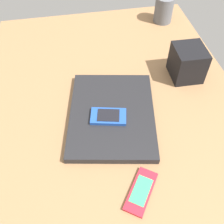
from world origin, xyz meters
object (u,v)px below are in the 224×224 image
cell_phone_on_desk (140,192)px  desk_organizer (187,63)px  laptop_closed (112,114)px  cell_phone_on_laptop (108,116)px  pen_cup (164,10)px

cell_phone_on_desk → desk_organizer: desk_organizer is taller
laptop_closed → cell_phone_on_laptop: size_ratio=2.87×
cell_phone_on_desk → pen_cup: bearing=158.4°
laptop_closed → cell_phone_on_laptop: 2.89cm
laptop_closed → cell_phone_on_desk: (24.76, 2.16, -0.57)cm
laptop_closed → desk_organizer: 31.42cm
laptop_closed → cell_phone_on_desk: size_ratio=2.57×
cell_phone_on_laptop → pen_cup: size_ratio=1.07×
cell_phone_on_laptop → laptop_closed: bearing=143.9°
cell_phone_on_laptop → pen_cup: (-50.08, 32.38, 2.61)cm
desk_organizer → pen_cup: bearing=176.6°
cell_phone_on_laptop → desk_organizer: bearing=117.8°
pen_cup → desk_organizer: bearing=-4.9°
laptop_closed → pen_cup: pen_cup is taller
cell_phone_on_laptop → desk_organizer: (-15.49, 29.43, 2.81)cm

